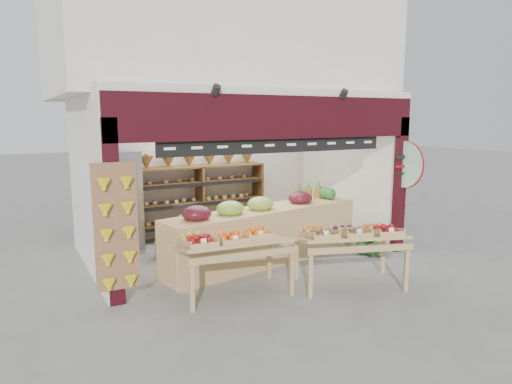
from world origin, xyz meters
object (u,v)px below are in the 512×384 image
(back_shelving, at_px, (200,184))
(refrigerator, at_px, (117,202))
(mid_counter, at_px, (264,233))
(display_table_left, at_px, (226,242))
(display_table_right, at_px, (350,235))
(watermelon_pile, at_px, (370,245))
(cardboard_stack, at_px, (177,243))

(back_shelving, distance_m, refrigerator, 1.96)
(mid_counter, relative_size, display_table_left, 2.36)
(mid_counter, bearing_deg, display_table_right, -70.57)
(display_table_right, bearing_deg, watermelon_pile, 37.08)
(display_table_left, bearing_deg, refrigerator, 107.53)
(refrigerator, distance_m, watermelon_pile, 5.03)
(back_shelving, relative_size, display_table_left, 1.74)
(refrigerator, relative_size, display_table_left, 1.16)
(back_shelving, height_order, cardboard_stack, back_shelving)
(refrigerator, distance_m, display_table_right, 4.57)
(mid_counter, xyz_separation_m, watermelon_pile, (2.08, -0.56, -0.36))
(refrigerator, height_order, display_table_left, refrigerator)
(cardboard_stack, distance_m, display_table_left, 2.40)
(back_shelving, relative_size, mid_counter, 0.74)
(display_table_right, relative_size, watermelon_pile, 2.96)
(cardboard_stack, bearing_deg, display_table_right, -57.71)
(display_table_right, bearing_deg, display_table_left, 162.17)
(refrigerator, height_order, watermelon_pile, refrigerator)
(watermelon_pile, bearing_deg, display_table_right, -142.92)
(back_shelving, height_order, display_table_right, back_shelving)
(refrigerator, relative_size, display_table_right, 1.09)
(mid_counter, distance_m, watermelon_pile, 2.18)
(cardboard_stack, xyz_separation_m, display_table_left, (-0.02, -2.32, 0.60))
(refrigerator, xyz_separation_m, mid_counter, (2.22, -1.91, -0.46))
(back_shelving, distance_m, display_table_right, 4.14)
(refrigerator, bearing_deg, display_table_left, -78.16)
(watermelon_pile, bearing_deg, cardboard_stack, 151.64)
(back_shelving, distance_m, display_table_left, 3.58)
(display_table_left, bearing_deg, mid_counter, 40.38)
(display_table_left, relative_size, watermelon_pile, 2.78)
(mid_counter, xyz_separation_m, display_table_right, (0.59, -1.68, 0.28))
(back_shelving, relative_size, cardboard_stack, 3.05)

